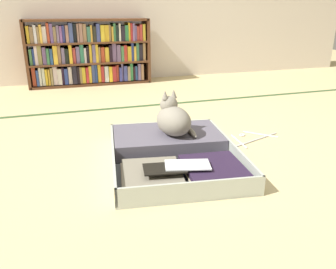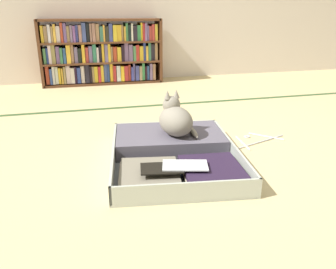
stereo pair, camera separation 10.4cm
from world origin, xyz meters
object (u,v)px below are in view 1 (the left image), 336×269
bookshelf (89,53)px  clothes_hanger (251,138)px  open_suitcase (172,151)px  black_cat (173,119)px

bookshelf → clothes_hanger: bearing=-68.9°
open_suitcase → black_cat: bearing=70.8°
open_suitcase → clothes_hanger: size_ratio=2.32×
bookshelf → black_cat: bearing=-82.8°
black_cat → bookshelf: bearing=97.2°
clothes_hanger → open_suitcase: bearing=-167.9°
bookshelf → black_cat: 2.17m
clothes_hanger → black_cat: bearing=-178.7°
open_suitcase → clothes_hanger: open_suitcase is taller
black_cat → clothes_hanger: (0.55, 0.01, -0.19)m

